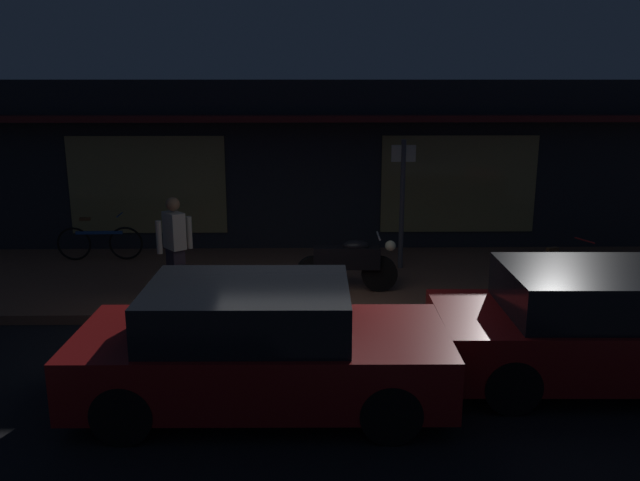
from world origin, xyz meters
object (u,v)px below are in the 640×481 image
bicycle_extra (562,275)px  sign_post (402,197)px  bicycle_parked (100,242)px  person_photographer (175,247)px  motorcycle (349,262)px  parked_car_far (604,327)px  parked_car_near (258,347)px

bicycle_extra → sign_post: (-2.39, 1.72, 1.00)m
bicycle_parked → person_photographer: bearing=-50.8°
bicycle_parked → bicycle_extra: 8.54m
sign_post → motorcycle: bearing=-127.6°
bicycle_extra → sign_post: size_ratio=0.65×
bicycle_parked → parked_car_far: size_ratio=0.40×
motorcycle → parked_car_near: bearing=-108.6°
sign_post → parked_car_far: sign_post is taller
motorcycle → bicycle_parked: motorcycle is taller
bicycle_parked → parked_car_near: (3.53, -5.68, 0.20)m
bicycle_extra → parked_car_near: size_ratio=0.38×
parked_car_near → bicycle_parked: bearing=121.9°
sign_post → parked_car_far: (1.82, -4.48, -0.81)m
sign_post → parked_car_far: bearing=-67.9°
bicycle_parked → person_photographer: size_ratio=0.99×
parked_car_near → parked_car_far: size_ratio=1.00×
motorcycle → parked_car_far: parked_car_far is taller
person_photographer → parked_car_near: (1.55, -3.25, -0.32)m
motorcycle → bicycle_extra: size_ratio=1.10×
person_photographer → sign_post: sign_post is taller
bicycle_parked → sign_post: bearing=-6.5°
motorcycle → bicycle_extra: 3.47m
person_photographer → parked_car_near: 3.62m
bicycle_extra → person_photographer: (-6.22, -0.05, 0.52)m
motorcycle → person_photographer: size_ratio=1.02×
person_photographer → parked_car_far: (5.66, -2.72, -0.32)m
bicycle_extra → sign_post: sign_post is taller
sign_post → parked_car_near: (-2.29, -5.02, -0.81)m
sign_post → bicycle_parked: bearing=173.5°
bicycle_extra → person_photographer: 6.25m
sign_post → parked_car_near: bearing=-114.5°
motorcycle → person_photographer: 2.83m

